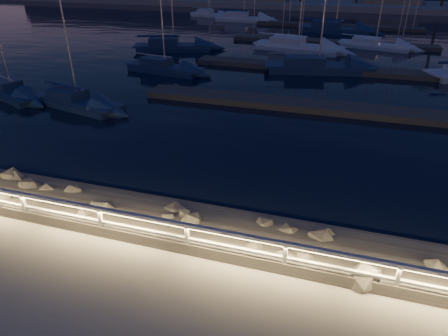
{
  "coord_description": "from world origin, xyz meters",
  "views": [
    {
      "loc": [
        1.92,
        -8.94,
        8.13
      ],
      "look_at": [
        -2.05,
        4.0,
        0.89
      ],
      "focal_mm": 32.0,
      "sensor_mm": 36.0,
      "label": 1
    }
  ],
  "objects_px": {
    "sailboat_c": "(315,66)",
    "sailboat_n": "(242,18)",
    "sailboat_f": "(172,46)",
    "sailboat_k": "(333,29)",
    "sailboat_b": "(76,100)",
    "guard_rail": "(249,243)",
    "sailboat_a": "(11,91)",
    "sailboat_m": "(209,14)",
    "sailboat_l": "(373,44)",
    "sailboat_g": "(296,46)",
    "sailboat_e": "(163,67)"
  },
  "relations": [
    {
      "from": "sailboat_f",
      "to": "sailboat_k",
      "type": "bearing_deg",
      "value": 27.5
    },
    {
      "from": "guard_rail",
      "to": "sailboat_a",
      "type": "relative_size",
      "value": 4.08
    },
    {
      "from": "sailboat_b",
      "to": "sailboat_g",
      "type": "xyz_separation_m",
      "value": [
        11.22,
        21.44,
        0.06
      ]
    },
    {
      "from": "sailboat_a",
      "to": "sailboat_b",
      "type": "height_order",
      "value": "sailboat_b"
    },
    {
      "from": "sailboat_f",
      "to": "sailboat_l",
      "type": "height_order",
      "value": "sailboat_f"
    },
    {
      "from": "sailboat_e",
      "to": "sailboat_l",
      "type": "xyz_separation_m",
      "value": [
        17.1,
        15.49,
        -0.04
      ]
    },
    {
      "from": "sailboat_k",
      "to": "sailboat_m",
      "type": "bearing_deg",
      "value": 162.47
    },
    {
      "from": "sailboat_g",
      "to": "sailboat_n",
      "type": "height_order",
      "value": "sailboat_g"
    },
    {
      "from": "sailboat_e",
      "to": "sailboat_c",
      "type": "bearing_deg",
      "value": 27.53
    },
    {
      "from": "guard_rail",
      "to": "sailboat_m",
      "type": "xyz_separation_m",
      "value": [
        -20.11,
        55.03,
        -0.96
      ]
    },
    {
      "from": "guard_rail",
      "to": "sailboat_c",
      "type": "height_order",
      "value": "sailboat_c"
    },
    {
      "from": "sailboat_l",
      "to": "sailboat_m",
      "type": "bearing_deg",
      "value": 156.02
    },
    {
      "from": "sailboat_c",
      "to": "sailboat_m",
      "type": "height_order",
      "value": "sailboat_c"
    },
    {
      "from": "sailboat_a",
      "to": "sailboat_b",
      "type": "bearing_deg",
      "value": 17.72
    },
    {
      "from": "sailboat_g",
      "to": "sailboat_k",
      "type": "bearing_deg",
      "value": 86.72
    },
    {
      "from": "sailboat_l",
      "to": "sailboat_n",
      "type": "distance_m",
      "value": 23.25
    },
    {
      "from": "sailboat_f",
      "to": "sailboat_g",
      "type": "bearing_deg",
      "value": -2.06
    },
    {
      "from": "guard_rail",
      "to": "sailboat_n",
      "type": "height_order",
      "value": "sailboat_n"
    },
    {
      "from": "sailboat_b",
      "to": "sailboat_f",
      "type": "bearing_deg",
      "value": 106.91
    },
    {
      "from": "sailboat_a",
      "to": "sailboat_m",
      "type": "relative_size",
      "value": 0.97
    },
    {
      "from": "sailboat_m",
      "to": "sailboat_n",
      "type": "xyz_separation_m",
      "value": [
        6.36,
        -3.37,
        0.06
      ]
    },
    {
      "from": "sailboat_e",
      "to": "sailboat_f",
      "type": "xyz_separation_m",
      "value": [
        -2.82,
        8.26,
        0.02
      ]
    },
    {
      "from": "sailboat_a",
      "to": "sailboat_n",
      "type": "bearing_deg",
      "value": 103.33
    },
    {
      "from": "sailboat_e",
      "to": "sailboat_f",
      "type": "relative_size",
      "value": 0.85
    },
    {
      "from": "sailboat_e",
      "to": "sailboat_m",
      "type": "distance_m",
      "value": 34.22
    },
    {
      "from": "sailboat_c",
      "to": "sailboat_n",
      "type": "relative_size",
      "value": 1.03
    },
    {
      "from": "sailboat_l",
      "to": "sailboat_n",
      "type": "bearing_deg",
      "value": 153.47
    },
    {
      "from": "sailboat_b",
      "to": "sailboat_k",
      "type": "xyz_separation_m",
      "value": [
        14.26,
        33.65,
        0.07
      ]
    },
    {
      "from": "guard_rail",
      "to": "sailboat_g",
      "type": "height_order",
      "value": "sailboat_g"
    },
    {
      "from": "sailboat_k",
      "to": "sailboat_c",
      "type": "bearing_deg",
      "value": -83.14
    },
    {
      "from": "sailboat_g",
      "to": "sailboat_k",
      "type": "xyz_separation_m",
      "value": [
        3.04,
        12.21,
        0.01
      ]
    },
    {
      "from": "sailboat_f",
      "to": "sailboat_n",
      "type": "bearing_deg",
      "value": 66.84
    },
    {
      "from": "sailboat_b",
      "to": "sailboat_c",
      "type": "bearing_deg",
      "value": 57.7
    },
    {
      "from": "sailboat_a",
      "to": "sailboat_g",
      "type": "height_order",
      "value": "sailboat_g"
    },
    {
      "from": "guard_rail",
      "to": "sailboat_g",
      "type": "bearing_deg",
      "value": 95.6
    },
    {
      "from": "sailboat_b",
      "to": "guard_rail",
      "type": "bearing_deg",
      "value": -26.08
    },
    {
      "from": "sailboat_b",
      "to": "sailboat_l",
      "type": "height_order",
      "value": "sailboat_l"
    },
    {
      "from": "sailboat_k",
      "to": "sailboat_l",
      "type": "distance_m",
      "value": 9.76
    },
    {
      "from": "sailboat_k",
      "to": "sailboat_g",
      "type": "bearing_deg",
      "value": -96.32
    },
    {
      "from": "sailboat_b",
      "to": "sailboat_n",
      "type": "height_order",
      "value": "sailboat_n"
    },
    {
      "from": "sailboat_c",
      "to": "sailboat_m",
      "type": "distance_m",
      "value": 35.36
    },
    {
      "from": "sailboat_l",
      "to": "sailboat_n",
      "type": "xyz_separation_m",
      "value": [
        -18.14,
        14.55,
        0.08
      ]
    },
    {
      "from": "sailboat_a",
      "to": "sailboat_k",
      "type": "distance_m",
      "value": 38.66
    },
    {
      "from": "guard_rail",
      "to": "sailboat_l",
      "type": "distance_m",
      "value": 37.38
    },
    {
      "from": "sailboat_n",
      "to": "sailboat_a",
      "type": "bearing_deg",
      "value": -97.78
    },
    {
      "from": "sailboat_b",
      "to": "sailboat_c",
      "type": "xyz_separation_m",
      "value": [
        13.98,
        13.55,
        0.06
      ]
    },
    {
      "from": "sailboat_e",
      "to": "sailboat_g",
      "type": "height_order",
      "value": "sailboat_g"
    },
    {
      "from": "sailboat_f",
      "to": "sailboat_l",
      "type": "distance_m",
      "value": 21.2
    },
    {
      "from": "sailboat_c",
      "to": "sailboat_n",
      "type": "bearing_deg",
      "value": 104.67
    },
    {
      "from": "guard_rail",
      "to": "sailboat_b",
      "type": "height_order",
      "value": "sailboat_b"
    }
  ]
}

